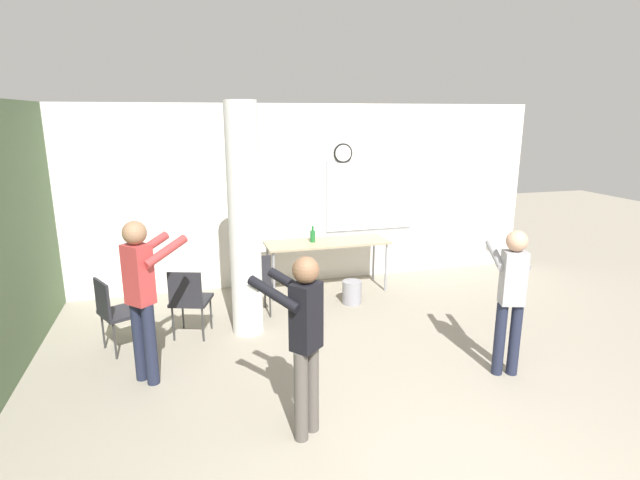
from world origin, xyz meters
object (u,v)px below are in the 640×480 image
chair_near_pillar (189,298)px  person_playing_side (511,291)px  bottle_on_table (313,236)px  person_watching_back (142,289)px  chair_table_left (255,280)px  chair_by_left_wall (116,309)px  folding_table (327,245)px  person_playing_front (304,333)px

chair_near_pillar → person_playing_side: size_ratio=0.56×
bottle_on_table → chair_near_pillar: 2.22m
bottle_on_table → person_watching_back: 3.11m
chair_table_left → chair_by_left_wall: bearing=-160.2°
bottle_on_table → person_playing_side: person_playing_side is taller
folding_table → person_playing_front: (-1.18, -3.36, 0.20)m
bottle_on_table → person_playing_front: size_ratio=0.16×
chair_table_left → chair_near_pillar: 0.96m
bottle_on_table → person_playing_side: 3.22m
chair_table_left → person_playing_side: bearing=-44.0°
folding_table → bottle_on_table: size_ratio=7.56×
chair_by_left_wall → chair_table_left: 1.76m
folding_table → chair_table_left: 1.41m
chair_by_left_wall → person_watching_back: 0.98m
chair_table_left → person_watching_back: size_ratio=0.52×
person_watching_back → person_playing_side: 3.68m
chair_by_left_wall → chair_near_pillar: 0.82m
person_playing_side → person_playing_front: bearing=-169.0°
chair_by_left_wall → chair_near_pillar: size_ratio=1.00×
folding_table → chair_near_pillar: chair_near_pillar is taller
chair_near_pillar → chair_table_left: bearing=27.8°
chair_near_pillar → person_playing_front: bearing=-68.4°
folding_table → person_playing_front: size_ratio=1.18×
chair_table_left → person_playing_front: person_playing_front is taller
folding_table → person_playing_front: person_playing_front is taller
folding_table → chair_by_left_wall: 3.15m
folding_table → chair_table_left: bearing=-149.7°
chair_table_left → chair_near_pillar: same height
folding_table → person_playing_side: (1.09, -2.91, 0.18)m
chair_table_left → bottle_on_table: bearing=36.4°
person_playing_side → chair_table_left: bearing=136.0°
chair_near_pillar → person_playing_front: 2.41m
chair_by_left_wall → chair_table_left: (1.66, 0.60, 0.00)m
person_playing_side → folding_table: bearing=110.5°
bottle_on_table → chair_by_left_wall: bearing=-153.4°
chair_table_left → person_watching_back: (-1.29, -1.38, 0.47)m
chair_near_pillar → person_playing_side: 3.63m
bottle_on_table → chair_by_left_wall: size_ratio=0.28×
person_watching_back → person_playing_side: (3.58, -0.84, -0.07)m
person_playing_side → person_playing_front: 2.31m
chair_by_left_wall → chair_near_pillar: (0.81, 0.15, 0.00)m
chair_by_left_wall → folding_table: bearing=24.4°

